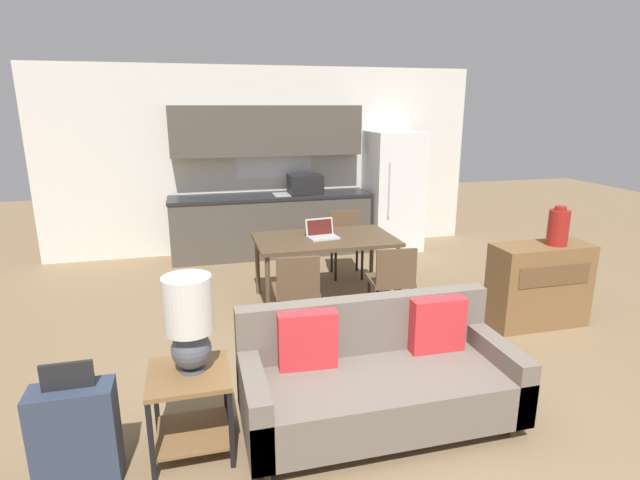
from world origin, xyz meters
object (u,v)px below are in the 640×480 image
object	(u,v)px
dining_chair_far_right	(346,239)
table_lamp	(189,320)
dining_table	(325,243)
couch	(376,377)
suitcase	(76,435)
credenza	(539,285)
vase	(558,227)
dining_chair_near_right	(392,279)
laptop	(322,233)
refrigerator	(393,191)
side_table	(190,398)
dining_chair_near_left	(296,288)

from	to	relation	value
dining_chair_far_right	table_lamp	bearing A→B (deg)	-115.34
dining_table	couch	world-z (taller)	couch
table_lamp	suitcase	size ratio (longest dim) A/B	0.80
dining_table	credenza	distance (m)	2.24
vase	suitcase	world-z (taller)	vase
dining_table	dining_chair_near_right	world-z (taller)	dining_chair_near_right
table_lamp	credenza	world-z (taller)	table_lamp
laptop	dining_table	bearing A→B (deg)	-53.74
vase	dining_table	bearing A→B (deg)	149.48
credenza	dining_chair_far_right	bearing A→B (deg)	125.68
dining_chair_near_right	laptop	world-z (taller)	laptop
table_lamp	refrigerator	bearing A→B (deg)	53.42
refrigerator	vase	bearing A→B (deg)	-81.81
refrigerator	vase	xyz separation A→B (m)	(0.44, -3.05, 0.12)
refrigerator	credenza	distance (m)	3.07
laptop	suitcase	world-z (taller)	laptop
side_table	suitcase	xyz separation A→B (m)	(-0.65, -0.12, -0.06)
dining_chair_near_left	dining_table	bearing A→B (deg)	-118.47
dining_chair_far_right	dining_chair_near_left	bearing A→B (deg)	-114.41
vase	laptop	size ratio (longest dim) A/B	1.10
vase	dining_chair_near_right	xyz separation A→B (m)	(-1.53, 0.41, -0.54)
dining_table	laptop	size ratio (longest dim) A/B	4.42
dining_table	dining_chair_near_right	xyz separation A→B (m)	(0.48, -0.78, -0.20)
side_table	dining_chair_near_right	size ratio (longest dim) A/B	0.67
credenza	suitcase	distance (m)	4.22
dining_table	vase	xyz separation A→B (m)	(2.02, -1.19, 0.34)
dining_table	laptop	bearing A→B (deg)	132.80
refrigerator	vase	world-z (taller)	refrigerator
refrigerator	laptop	bearing A→B (deg)	-131.39
table_lamp	laptop	size ratio (longest dim) A/B	1.78
dining_table	side_table	size ratio (longest dim) A/B	2.78
refrigerator	side_table	world-z (taller)	refrigerator
refrigerator	dining_chair_near_left	distance (m)	3.39
table_lamp	dining_chair_near_left	size ratio (longest dim) A/B	0.75
table_lamp	side_table	bearing A→B (deg)	-136.49
dining_chair_near_left	dining_chair_near_right	size ratio (longest dim) A/B	1.00
vase	dining_chair_near_left	size ratio (longest dim) A/B	0.46
credenza	suitcase	bearing A→B (deg)	-163.11
couch	vase	xyz separation A→B (m)	(2.26, 1.07, 0.68)
dining_chair_far_right	suitcase	xyz separation A→B (m)	(-2.63, -3.18, -0.16)
dining_table	laptop	xyz separation A→B (m)	(-0.03, 0.03, 0.11)
refrigerator	credenza	size ratio (longest dim) A/B	1.83
vase	dining_chair_far_right	bearing A→B (deg)	127.42
table_lamp	dining_table	bearing A→B (deg)	56.90
dining_chair_near_left	laptop	xyz separation A→B (m)	(0.47, 0.83, 0.31)
dining_chair_far_right	dining_chair_near_right	bearing A→B (deg)	-83.05
dining_table	dining_chair_near_right	bearing A→B (deg)	-58.15
suitcase	dining_table	bearing A→B (deg)	48.17
refrigerator	dining_table	xyz separation A→B (m)	(-1.58, -1.86, -0.21)
dining_table	couch	size ratio (longest dim) A/B	0.82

